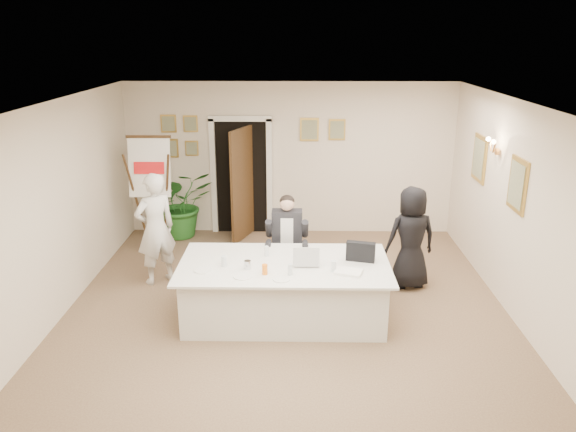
% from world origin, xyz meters
% --- Properties ---
extents(floor, '(7.00, 7.00, 0.00)m').
position_xyz_m(floor, '(0.00, 0.00, 0.00)').
color(floor, brown).
rests_on(floor, ground).
extents(ceiling, '(6.00, 7.00, 0.02)m').
position_xyz_m(ceiling, '(0.00, 0.00, 2.80)').
color(ceiling, white).
rests_on(ceiling, wall_back).
extents(wall_back, '(6.00, 0.10, 2.80)m').
position_xyz_m(wall_back, '(0.00, 3.50, 1.40)').
color(wall_back, white).
rests_on(wall_back, floor).
extents(wall_front, '(6.00, 0.10, 2.80)m').
position_xyz_m(wall_front, '(0.00, -3.50, 1.40)').
color(wall_front, white).
rests_on(wall_front, floor).
extents(wall_left, '(0.10, 7.00, 2.80)m').
position_xyz_m(wall_left, '(-3.00, 0.00, 1.40)').
color(wall_left, white).
rests_on(wall_left, floor).
extents(wall_right, '(0.10, 7.00, 2.80)m').
position_xyz_m(wall_right, '(3.00, 0.00, 1.40)').
color(wall_right, white).
rests_on(wall_right, floor).
extents(doorway, '(1.14, 0.86, 2.20)m').
position_xyz_m(doorway, '(-0.88, 3.32, 1.04)').
color(doorway, black).
rests_on(doorway, floor).
extents(pictures_back_wall, '(3.40, 0.06, 0.80)m').
position_xyz_m(pictures_back_wall, '(-0.80, 3.47, 1.85)').
color(pictures_back_wall, gold).
rests_on(pictures_back_wall, wall_back).
extents(pictures_right_wall, '(0.06, 2.20, 0.80)m').
position_xyz_m(pictures_right_wall, '(2.97, 1.20, 1.75)').
color(pictures_right_wall, gold).
rests_on(pictures_right_wall, wall_right).
extents(wall_sconce, '(0.20, 0.30, 0.24)m').
position_xyz_m(wall_sconce, '(2.90, 1.20, 2.10)').
color(wall_sconce, '#D48E44').
rests_on(wall_sconce, wall_right).
extents(conference_table, '(2.73, 1.45, 0.78)m').
position_xyz_m(conference_table, '(-0.03, 0.07, 0.39)').
color(conference_table, silver).
rests_on(conference_table, floor).
extents(seated_man, '(0.72, 0.75, 1.41)m').
position_xyz_m(seated_man, '(-0.01, 1.07, 0.70)').
color(seated_man, black).
rests_on(seated_man, floor).
extents(flip_chart, '(0.69, 0.44, 1.98)m').
position_xyz_m(flip_chart, '(-2.31, 2.46, 0.92)').
color(flip_chart, '#322210').
rests_on(flip_chart, floor).
extents(standing_man, '(0.74, 0.70, 1.70)m').
position_xyz_m(standing_man, '(-1.96, 1.16, 0.85)').
color(standing_man, silver).
rests_on(standing_man, floor).
extents(standing_woman, '(0.83, 0.63, 1.53)m').
position_xyz_m(standing_woman, '(1.80, 1.06, 0.77)').
color(standing_woman, black).
rests_on(standing_woman, floor).
extents(potted_palm, '(1.43, 1.35, 1.25)m').
position_xyz_m(potted_palm, '(-2.00, 3.20, 0.63)').
color(potted_palm, '#226220').
rests_on(potted_palm, floor).
extents(laptop, '(0.33, 0.36, 0.28)m').
position_xyz_m(laptop, '(0.26, 0.06, 0.91)').
color(laptop, '#B7BABC').
rests_on(laptop, conference_table).
extents(laptop_bag, '(0.39, 0.19, 0.26)m').
position_xyz_m(laptop_bag, '(0.97, 0.16, 0.91)').
color(laptop_bag, black).
rests_on(laptop_bag, conference_table).
extents(paper_stack, '(0.39, 0.32, 0.03)m').
position_xyz_m(paper_stack, '(0.78, -0.23, 0.79)').
color(paper_stack, white).
rests_on(paper_stack, conference_table).
extents(plate_left, '(0.28, 0.28, 0.01)m').
position_xyz_m(plate_left, '(-1.05, -0.19, 0.78)').
color(plate_left, white).
rests_on(plate_left, conference_table).
extents(plate_mid, '(0.25, 0.25, 0.01)m').
position_xyz_m(plate_mid, '(-0.52, -0.37, 0.78)').
color(plate_mid, white).
rests_on(plate_mid, conference_table).
extents(plate_near, '(0.22, 0.22, 0.01)m').
position_xyz_m(plate_near, '(-0.05, -0.44, 0.78)').
color(plate_near, white).
rests_on(plate_near, conference_table).
extents(glass_a, '(0.08, 0.08, 0.14)m').
position_xyz_m(glass_a, '(-0.79, -0.04, 0.84)').
color(glass_a, silver).
rests_on(glass_a, conference_table).
extents(glass_b, '(0.06, 0.06, 0.14)m').
position_xyz_m(glass_b, '(0.05, -0.30, 0.84)').
color(glass_b, silver).
rests_on(glass_b, conference_table).
extents(glass_c, '(0.07, 0.07, 0.14)m').
position_xyz_m(glass_c, '(0.60, -0.18, 0.84)').
color(glass_c, silver).
rests_on(glass_c, conference_table).
extents(glass_d, '(0.06, 0.06, 0.14)m').
position_xyz_m(glass_d, '(-0.27, 0.31, 0.84)').
color(glass_d, silver).
rests_on(glass_d, conference_table).
extents(oj_glass, '(0.08, 0.08, 0.13)m').
position_xyz_m(oj_glass, '(-0.26, -0.28, 0.84)').
color(oj_glass, orange).
rests_on(oj_glass, conference_table).
extents(steel_jug, '(0.11, 0.11, 0.11)m').
position_xyz_m(steel_jug, '(-0.48, -0.12, 0.83)').
color(steel_jug, silver).
rests_on(steel_jug, conference_table).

